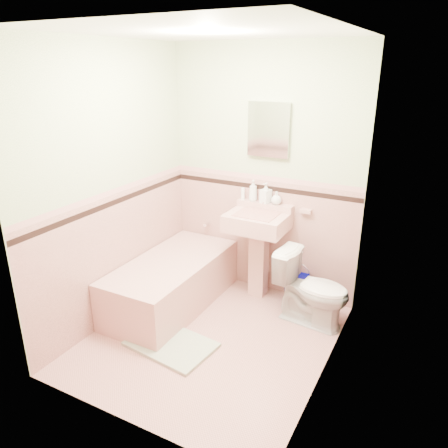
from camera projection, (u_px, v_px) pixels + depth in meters
The scene contains 32 objects.
floor at pixel (211, 338), 3.85m from camera, with size 2.20×2.20×0.00m, color tan.
ceiling at pixel (207, 31), 2.98m from camera, with size 2.20×2.20×0.00m, color white.
wall_back at pixel (264, 174), 4.32m from camera, with size 2.50×2.50×0.00m, color #F0E1C4.
wall_front at pixel (115, 255), 2.50m from camera, with size 2.50×2.50×0.00m, color #F0E1C4.
wall_left at pixel (112, 188), 3.85m from camera, with size 2.50×2.50×0.00m, color #F0E1C4.
wall_right at pixel (335, 225), 2.97m from camera, with size 2.50×2.50×0.00m, color #F0E1C4.
wainscot_back at pixel (261, 235), 4.54m from camera, with size 2.00×2.00×0.00m, color tan.
wainscot_front at pixel (125, 348), 2.74m from camera, with size 2.00×2.00×0.00m, color tan.
wainscot_left at pixel (119, 255), 4.07m from camera, with size 2.20×2.20×0.00m, color tan.
wainscot_right at pixel (326, 306), 3.21m from camera, with size 2.20×2.20×0.00m, color tan.
accent_back at pixel (263, 187), 4.35m from camera, with size 2.00×2.00×0.00m, color black.
accent_front at pixel (119, 274), 2.56m from camera, with size 2.00×2.00×0.00m, color black.
accent_left at pixel (115, 202), 3.89m from camera, with size 2.20×2.20×0.00m, color black.
accent_right at pixel (331, 242), 3.03m from camera, with size 2.20×2.20×0.00m, color black.
cap_back at pixel (263, 178), 4.32m from camera, with size 2.00×2.00×0.00m, color tan.
cap_front at pixel (118, 259), 2.53m from camera, with size 2.00×2.00×0.00m, color tan.
cap_left at pixel (114, 192), 3.85m from camera, with size 2.20×2.20×0.00m, color tan.
cap_right at pixel (332, 228), 2.99m from camera, with size 2.20×2.20×0.00m, color tan.
bathtub at pixel (172, 284), 4.32m from camera, with size 0.70×1.50×0.45m, color tan.
tub_faucet at pixel (207, 224), 4.77m from camera, with size 0.04×0.04×0.12m, color silver.
sink at pixel (256, 256), 4.38m from camera, with size 0.58×0.48×0.92m, color tan, non-canonical shape.
sink_faucet at pixel (263, 206), 4.32m from camera, with size 0.02×0.02×0.10m, color silver.
medicine_cabinet at pixel (269, 130), 4.12m from camera, with size 0.41×0.04×0.51m, color white.
soap_dish at pixel (306, 211), 4.19m from camera, with size 0.11×0.06×0.04m, color tan.
soap_bottle_left at pixel (253, 191), 4.37m from camera, with size 0.08×0.08×0.22m, color #B2B2B2.
soap_bottle_mid at pixel (266, 193), 4.31m from camera, with size 0.09×0.09×0.20m, color #B2B2B2.
soap_bottle_right at pixel (276, 198), 4.27m from camera, with size 0.10×0.10×0.13m, color #B2B2B2.
tube at pixel (243, 194), 4.43m from camera, with size 0.04×0.04×0.12m, color white.
toilet at pixel (313, 289), 3.97m from camera, with size 0.39×0.68×0.69m, color white.
bucket at pixel (296, 287), 4.44m from camera, with size 0.28×0.28×0.28m, color #010490, non-canonical shape.
bath_mat at pixel (171, 344), 3.73m from camera, with size 0.72×0.48×0.03m, color gray.
shoe at pixel (156, 341), 3.71m from camera, with size 0.14×0.06×0.05m, color #BF1E59.
Camera 1 is at (1.62, -2.82, 2.29)m, focal length 34.67 mm.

